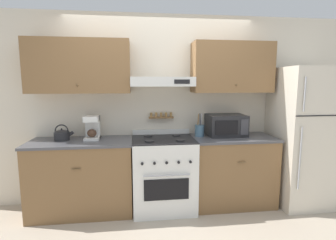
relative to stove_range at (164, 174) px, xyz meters
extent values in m
plane|color=#B2A38E|center=(0.00, -0.29, -0.47)|extent=(16.00, 16.00, 0.00)
cube|color=beige|center=(0.00, 0.37, 0.80)|extent=(5.20, 0.08, 2.55)
cube|color=brown|center=(-1.03, 0.17, 1.37)|extent=(1.25, 0.33, 0.66)
sphere|color=brown|center=(-1.03, -0.01, 1.14)|extent=(0.02, 0.02, 0.02)
cube|color=brown|center=(0.94, 0.17, 1.37)|extent=(1.07, 0.33, 0.66)
sphere|color=brown|center=(0.94, -0.01, 1.14)|extent=(0.02, 0.02, 0.02)
cube|color=silver|center=(0.00, 0.15, 1.19)|extent=(0.82, 0.37, 0.12)
cube|color=black|center=(0.23, -0.04, 1.19)|extent=(0.20, 0.01, 0.05)
cube|color=brown|center=(0.00, 0.29, 0.70)|extent=(0.34, 0.07, 0.02)
cylinder|color=olive|center=(-0.14, 0.29, 0.74)|extent=(0.03, 0.03, 0.06)
cylinder|color=olive|center=(-0.07, 0.29, 0.74)|extent=(0.03, 0.03, 0.06)
cylinder|color=olive|center=(0.00, 0.29, 0.74)|extent=(0.03, 0.03, 0.06)
cylinder|color=olive|center=(0.07, 0.29, 0.74)|extent=(0.03, 0.03, 0.06)
cylinder|color=olive|center=(0.14, 0.29, 0.74)|extent=(0.03, 0.03, 0.06)
cube|color=brown|center=(-1.03, 0.03, -0.02)|extent=(1.25, 0.60, 0.90)
cube|color=#4C4C51|center=(-1.03, 0.03, 0.44)|extent=(1.27, 0.62, 0.03)
cylinder|color=brown|center=(-1.03, -0.28, 0.20)|extent=(0.10, 0.01, 0.01)
cube|color=brown|center=(0.94, 0.03, -0.02)|extent=(1.07, 0.60, 0.90)
cube|color=#4C4C51|center=(0.94, 0.03, 0.44)|extent=(1.09, 0.62, 0.03)
cylinder|color=brown|center=(0.94, -0.28, 0.20)|extent=(0.10, 0.01, 0.01)
cube|color=white|center=(0.00, 0.00, -0.01)|extent=(0.79, 0.64, 0.92)
cube|color=black|center=(0.00, -0.33, -0.08)|extent=(0.54, 0.01, 0.26)
cylinder|color=#ADAFB5|center=(0.00, -0.35, 0.10)|extent=(0.55, 0.02, 0.02)
cube|color=black|center=(0.00, 0.00, 0.46)|extent=(0.79, 0.64, 0.01)
cylinder|color=#232326|center=(-0.19, -0.15, 0.47)|extent=(0.11, 0.11, 0.02)
cylinder|color=#232326|center=(0.19, -0.15, 0.47)|extent=(0.11, 0.11, 0.02)
cylinder|color=#232326|center=(-0.19, 0.15, 0.47)|extent=(0.11, 0.11, 0.02)
cylinder|color=#232326|center=(0.19, 0.15, 0.47)|extent=(0.11, 0.11, 0.02)
cylinder|color=black|center=(-0.28, -0.34, 0.25)|extent=(0.03, 0.02, 0.03)
cylinder|color=black|center=(-0.14, -0.34, 0.25)|extent=(0.03, 0.02, 0.03)
cylinder|color=black|center=(0.00, -0.34, 0.25)|extent=(0.03, 0.02, 0.03)
cylinder|color=black|center=(0.14, -0.34, 0.25)|extent=(0.03, 0.02, 0.03)
cylinder|color=black|center=(0.28, -0.34, 0.25)|extent=(0.03, 0.02, 0.03)
cube|color=white|center=(0.00, 0.30, 0.50)|extent=(0.79, 0.04, 0.07)
cube|color=beige|center=(1.88, -0.04, 0.45)|extent=(0.70, 0.73, 1.84)
cube|color=black|center=(1.88, -0.41, 0.78)|extent=(0.70, 0.01, 0.01)
cylinder|color=#ADAFB5|center=(1.61, -0.43, 1.04)|extent=(0.02, 0.02, 0.41)
cylinder|color=#ADAFB5|center=(1.61, -0.43, 0.27)|extent=(0.02, 0.02, 0.77)
cylinder|color=#232326|center=(-1.27, 0.11, 0.51)|extent=(0.19, 0.19, 0.10)
ellipsoid|color=#232326|center=(-1.27, 0.11, 0.56)|extent=(0.18, 0.18, 0.06)
sphere|color=black|center=(-1.27, 0.11, 0.60)|extent=(0.02, 0.02, 0.02)
cylinder|color=#232326|center=(-1.18, 0.11, 0.52)|extent=(0.12, 0.04, 0.10)
torus|color=black|center=(-1.27, 0.11, 0.57)|extent=(0.17, 0.01, 0.17)
cube|color=white|center=(-0.90, 0.11, 0.47)|extent=(0.18, 0.24, 0.03)
cube|color=white|center=(-0.90, 0.19, 0.61)|extent=(0.18, 0.08, 0.30)
cube|color=white|center=(-0.90, 0.10, 0.72)|extent=(0.18, 0.20, 0.07)
ellipsoid|color=#4C3323|center=(-0.90, 0.09, 0.54)|extent=(0.12, 0.12, 0.10)
cube|color=#232326|center=(0.87, 0.13, 0.60)|extent=(0.50, 0.38, 0.29)
cube|color=black|center=(0.81, -0.06, 0.60)|extent=(0.30, 0.01, 0.18)
cube|color=#38383D|center=(1.05, -0.06, 0.60)|extent=(0.10, 0.01, 0.21)
cylinder|color=slate|center=(0.50, 0.11, 0.54)|extent=(0.12, 0.12, 0.15)
cylinder|color=olive|center=(0.48, 0.10, 0.69)|extent=(0.01, 0.05, 0.16)
cylinder|color=#28282B|center=(0.50, 0.12, 0.69)|extent=(0.01, 0.04, 0.16)
cylinder|color=#B2B2B7|center=(0.52, 0.12, 0.69)|extent=(0.01, 0.03, 0.16)
camera|label=1|loc=(-0.35, -3.26, 1.18)|focal=28.00mm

